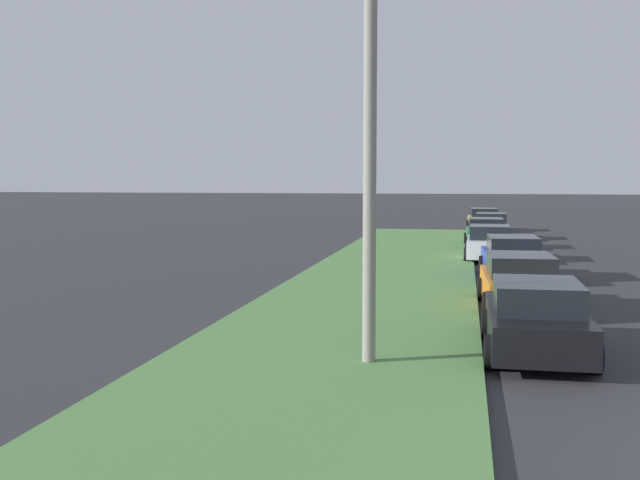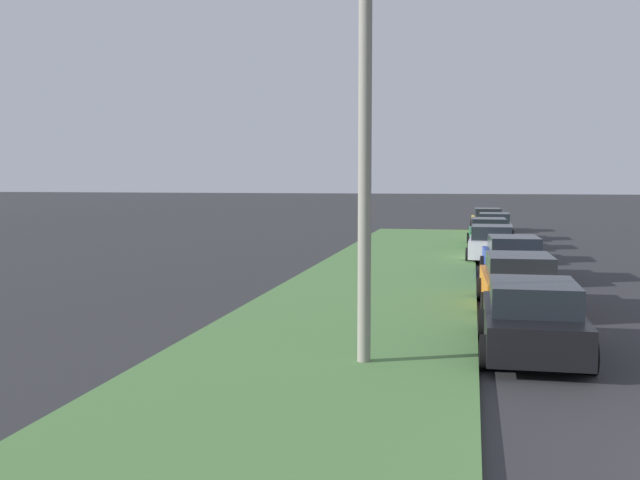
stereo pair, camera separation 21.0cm
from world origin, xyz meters
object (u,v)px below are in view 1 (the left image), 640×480
parked_car_white (490,243)px  parked_car_yellow (483,220)px  parked_car_orange (519,283)px  parked_car_silver (491,226)px  parked_car_green (486,233)px  streetlight (390,125)px  parked_car_black (536,319)px  parked_car_blue (512,258)px

parked_car_white → parked_car_yellow: 17.74m
parked_car_orange → parked_car_silver: 23.14m
parked_car_white → parked_car_green: 5.68m
parked_car_orange → parked_car_yellow: size_ratio=1.00×
parked_car_silver → streetlight: bearing=175.1°
parked_car_yellow → streetlight: streetlight is taller
parked_car_green → parked_car_yellow: same height
parked_car_white → parked_car_yellow: (17.74, -0.15, 0.00)m
parked_car_black → parked_car_silver: size_ratio=1.00×
parked_car_silver → parked_car_white: bearing=178.3°
streetlight → parked_car_green: bearing=-5.5°
parked_car_yellow → parked_car_orange: bearing=177.9°
parked_car_white → parked_car_black: bearing=-177.4°
parked_car_blue → parked_car_white: same height
parked_car_white → parked_car_yellow: size_ratio=0.99×
parked_car_green → parked_car_silver: bearing=-5.5°
parked_car_blue → parked_car_white: 5.83m
streetlight → parked_car_silver: bearing=-5.3°
parked_car_blue → parked_car_yellow: size_ratio=1.00×
parked_car_white → parked_car_green: size_ratio=1.00×
parked_car_blue → streetlight: 13.74m
parked_car_black → streetlight: 4.81m
parked_car_black → parked_car_white: same height
parked_car_black → parked_car_green: same height
parked_car_blue → parked_car_white: size_ratio=1.01×
parked_car_green → parked_car_blue: bearing=-178.2°
parked_car_yellow → streetlight: size_ratio=0.58×
parked_car_black → parked_car_green: (22.90, 0.39, 0.00)m
parked_car_green → parked_car_orange: bearing=-179.8°
parked_car_black → parked_car_orange: same height
parked_car_green → parked_car_yellow: 12.07m
streetlight → parked_car_black: bearing=-61.5°
parked_car_white → parked_car_silver: (11.15, -0.40, 0.00)m
parked_car_green → parked_car_yellow: size_ratio=0.99×
parked_car_green → parked_car_silver: size_ratio=1.01×
parked_car_black → parked_car_white: size_ratio=0.99×
parked_car_yellow → streetlight: (-36.45, 2.51, 3.67)m
parked_car_blue → parked_car_yellow: 23.55m
parked_car_silver → parked_car_yellow: same height
parked_car_orange → parked_car_yellow: same height
parked_car_green → streetlight: 24.77m
parked_car_white → parked_car_silver: size_ratio=1.01×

